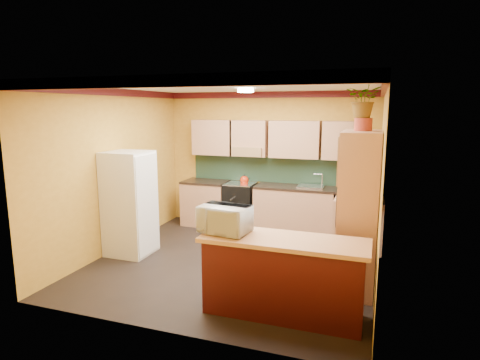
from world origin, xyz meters
The scene contains 15 objects.
room_shell centered at (0.02, 0.28, 2.09)m, with size 4.24×4.24×2.72m.
base_cabinets_back centered at (0.13, 1.80, 0.44)m, with size 3.65×0.60×0.88m, color tan.
countertop_back centered at (0.13, 1.80, 0.90)m, with size 3.65×0.62×0.04m, color black.
stove centered at (-0.50, 1.80, 0.46)m, with size 0.58×0.58×0.91m, color black.
kettle centered at (-0.40, 1.75, 1.00)m, with size 0.17×0.17×0.18m, color #AB250B, non-canonical shape.
sink centered at (0.90, 1.80, 0.94)m, with size 0.48×0.40×0.03m, color silver.
base_cabinets_right centered at (1.80, 1.26, 0.44)m, with size 0.60×0.80×0.88m, color tan.
countertop_right centered at (1.80, 1.26, 0.90)m, with size 0.62×0.80×0.04m, color black.
fridge centered at (-1.75, -0.15, 0.85)m, with size 0.68×0.66×1.70m, color white.
pantry centered at (1.85, -0.33, 1.05)m, with size 0.48×0.90×2.10m, color tan.
fern_pot centered at (1.85, -0.28, 2.18)m, with size 0.22×0.22×0.16m, color maroon.
fern centered at (1.85, -0.28, 2.50)m, with size 0.42×0.37×0.47m, color tan.
breakfast_bar centered at (1.09, -1.33, 0.44)m, with size 1.80×0.55×0.88m, color #471012.
bar_top centered at (1.09, -1.33, 0.91)m, with size 1.90×0.65×0.05m, color tan.
microwave centered at (0.37, -1.33, 1.09)m, with size 0.58×0.39×0.32m, color white.
Camera 1 is at (2.03, -5.60, 2.38)m, focal length 30.00 mm.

